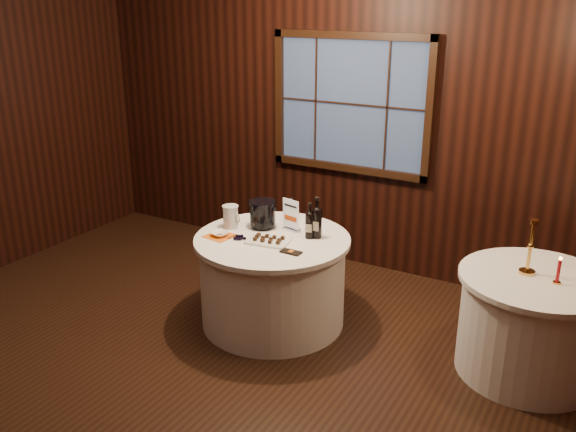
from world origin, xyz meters
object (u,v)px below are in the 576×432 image
Objects in this scene: chocolate_box at (291,252)px; cracker_bowl at (220,234)px; main_table at (273,280)px; side_table at (530,325)px; glass_pitcher at (231,217)px; sign_stand at (291,219)px; red_candle at (558,273)px; port_bottle_right at (317,220)px; ice_bucket at (263,214)px; chocolate_plate at (268,240)px; grape_bunch at (239,238)px; brass_candlestick at (529,254)px; port_bottle_left at (309,223)px.

cracker_bowl is at bearing 179.70° from chocolate_box.
side_table is at bearing 8.53° from main_table.
sign_stand is at bearing 33.01° from glass_pitcher.
red_candle is (2.08, 0.03, -0.02)m from sign_stand.
port_bottle_right is at bearing -177.80° from red_candle.
chocolate_plate is (0.21, -0.26, -0.10)m from ice_bucket.
chocolate_box is at bearing -7.48° from glass_pitcher.
sign_stand is 2.02× the size of cracker_bowl.
chocolate_plate is (-1.97, -0.41, 0.40)m from side_table.
grape_bunch is 0.84× the size of red_candle.
cracker_bowl is 0.34× the size of brass_candlestick.
brass_candlestick is at bearing 12.84° from chocolate_plate.
grape_bunch is 2.19m from brass_candlestick.
sign_stand is at bearing 120.04° from chocolate_box.
brass_candlestick is (2.11, 0.17, 0.02)m from ice_bucket.
side_table is 0.53m from brass_candlestick.
port_bottle_left is 1.87m from red_candle.
port_bottle_left reaches higher than chocolate_plate.
glass_pitcher is at bearing 164.57° from chocolate_plate.
port_bottle_right is 1.47× the size of ice_bucket.
main_table is 0.64m from port_bottle_right.
port_bottle_left is 1.50× the size of red_candle.
sign_stand is at bearing -179.17° from red_candle.
main_table is 0.53m from chocolate_box.
grape_bunch is (-0.49, 0.01, 0.01)m from chocolate_box.
port_bottle_left reaches higher than ice_bucket.
chocolate_plate is at bearing -170.30° from red_candle.
main_table is 7.94× the size of chocolate_box.
chocolate_plate is at bearing -76.12° from main_table.
sign_stand is 1.41× the size of red_candle.
brass_candlestick is at bearing 160.63° from red_candle.
port_bottle_right is at bearing 87.35° from chocolate_box.
brass_candlestick is (1.87, 0.10, 0.05)m from sign_stand.
port_bottle_right reaches higher than side_table.
cracker_bowl is at bearing -167.41° from brass_candlestick.
red_candle reaches higher than side_table.
sign_stand is 0.27m from port_bottle_right.
chocolate_box is 1.72m from brass_candlestick.
brass_candlestick reaches higher than glass_pitcher.
sign_stand is 0.49m from chocolate_box.
cracker_bowl is (-2.39, -0.49, 0.40)m from side_table.
ice_bucket is 2.32m from red_candle.
sign_stand is 0.52m from glass_pitcher.
chocolate_plate reaches higher than side_table.
ice_bucket reaches higher than glass_pitcher.
chocolate_plate is 1.84× the size of glass_pitcher.
cracker_bowl is at bearing -168.58° from chocolate_plate.
grape_bunch is at bearing -160.32° from port_bottle_left.
port_bottle_left is 0.83× the size of chocolate_plate.
cracker_bowl is at bearing -179.01° from grape_bunch.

